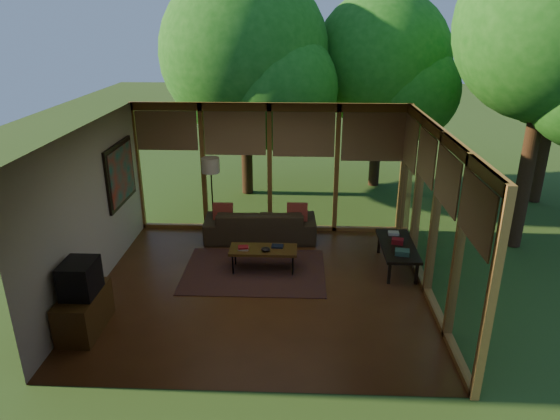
{
  "coord_description": "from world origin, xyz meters",
  "views": [
    {
      "loc": [
        0.61,
        -7.36,
        4.28
      ],
      "look_at": [
        0.29,
        0.7,
        1.15
      ],
      "focal_mm": 32.0,
      "sensor_mm": 36.0,
      "label": 1
    }
  ],
  "objects_px": {
    "television": "(80,278)",
    "coffee_table": "(263,250)",
    "media_cabinet": "(84,312)",
    "floor_lamp": "(211,170)",
    "sofa": "(260,224)",
    "side_console": "(398,247)"
  },
  "relations": [
    {
      "from": "side_console",
      "to": "sofa",
      "type": "bearing_deg",
      "value": 155.7
    },
    {
      "from": "sofa",
      "to": "television",
      "type": "relative_size",
      "value": 4.08
    },
    {
      "from": "sofa",
      "to": "side_console",
      "type": "height_order",
      "value": "sofa"
    },
    {
      "from": "media_cabinet",
      "to": "floor_lamp",
      "type": "xyz_separation_m",
      "value": [
        1.3,
        3.51,
        1.11
      ]
    },
    {
      "from": "sofa",
      "to": "floor_lamp",
      "type": "bearing_deg",
      "value": -14.61
    },
    {
      "from": "sofa",
      "to": "floor_lamp",
      "type": "height_order",
      "value": "floor_lamp"
    },
    {
      "from": "coffee_table",
      "to": "media_cabinet",
      "type": "bearing_deg",
      "value": -141.7
    },
    {
      "from": "sofa",
      "to": "television",
      "type": "distance_m",
      "value": 4.04
    },
    {
      "from": "sofa",
      "to": "television",
      "type": "xyz_separation_m",
      "value": [
        -2.28,
        -3.3,
        0.52
      ]
    },
    {
      "from": "television",
      "to": "coffee_table",
      "type": "bearing_deg",
      "value": 38.52
    },
    {
      "from": "television",
      "to": "side_console",
      "type": "distance_m",
      "value": 5.32
    },
    {
      "from": "media_cabinet",
      "to": "side_console",
      "type": "bearing_deg",
      "value": 23.71
    },
    {
      "from": "sofa",
      "to": "coffee_table",
      "type": "xyz_separation_m",
      "value": [
        0.16,
        -1.36,
        0.06
      ]
    },
    {
      "from": "floor_lamp",
      "to": "side_console",
      "type": "distance_m",
      "value": 3.95
    },
    {
      "from": "media_cabinet",
      "to": "floor_lamp",
      "type": "bearing_deg",
      "value": 69.66
    },
    {
      "from": "television",
      "to": "floor_lamp",
      "type": "bearing_deg",
      "value": 69.95
    },
    {
      "from": "media_cabinet",
      "to": "floor_lamp",
      "type": "height_order",
      "value": "floor_lamp"
    },
    {
      "from": "sofa",
      "to": "media_cabinet",
      "type": "distance_m",
      "value": 4.02
    },
    {
      "from": "floor_lamp",
      "to": "side_console",
      "type": "height_order",
      "value": "floor_lamp"
    },
    {
      "from": "sofa",
      "to": "coffee_table",
      "type": "height_order",
      "value": "sofa"
    },
    {
      "from": "television",
      "to": "coffee_table",
      "type": "height_order",
      "value": "television"
    },
    {
      "from": "television",
      "to": "floor_lamp",
      "type": "relative_size",
      "value": 0.33
    }
  ]
}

